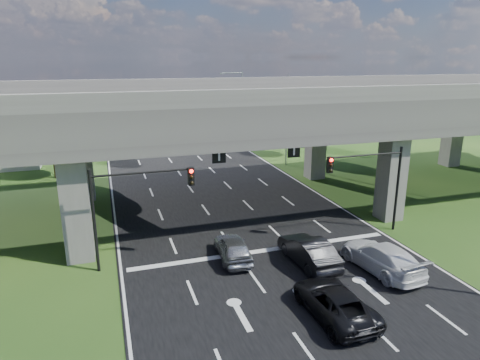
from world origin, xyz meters
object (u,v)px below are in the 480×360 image
signal_right (372,175)px  car_silver (233,248)px  car_white (381,257)px  signal_left (133,198)px  car_trailing (334,302)px  streetlight_far (284,113)px  streetlight_beyond (240,100)px  car_dark (308,251)px

signal_right → car_silver: size_ratio=1.38×
car_white → signal_left: bearing=-26.2°
signal_left → car_trailing: size_ratio=1.17×
car_trailing → signal_right: bearing=-133.4°
streetlight_far → streetlight_beyond: 16.00m
streetlight_far → car_trailing: size_ratio=1.94×
signal_left → streetlight_far: bearing=48.2°
car_white → streetlight_beyond: bearing=-102.4°
car_trailing → car_dark: bearing=-104.9°
streetlight_beyond → car_silver: bearing=-108.4°
streetlight_beyond → car_silver: streetlight_beyond is taller
car_silver → car_dark: (4.04, -1.97, 0.08)m
signal_left → car_white: signal_left is taller
streetlight_far → streetlight_beyond: bearing=90.0°
car_white → car_dark: bearing=-34.8°
signal_right → car_dark: (-6.02, -2.91, -3.34)m
signal_left → streetlight_beyond: (17.92, 36.06, 1.66)m
signal_right → streetlight_beyond: size_ratio=0.60×
signal_left → car_white: size_ratio=1.08×
streetlight_far → car_silver: (-12.34, -21.00, -5.08)m
streetlight_far → streetlight_beyond: (0.00, 16.00, 0.00)m
streetlight_beyond → car_dark: (-8.30, -38.97, -5.00)m
signal_left → car_white: bearing=-20.3°
car_trailing → car_white: bearing=-148.2°
streetlight_beyond → car_white: streetlight_beyond is taller
streetlight_beyond → car_white: bearing=-96.5°
signal_right → signal_left: same height
signal_right → streetlight_far: bearing=83.5°
streetlight_far → car_dark: streetlight_far is taller
streetlight_beyond → car_dark: bearing=-102.0°
streetlight_beyond → car_trailing: (-9.53, -44.12, -5.10)m
streetlight_beyond → car_trailing: bearing=-102.2°
car_white → signal_right: bearing=-122.2°
streetlight_far → car_white: bearing=-100.7°
streetlight_far → car_silver: streetlight_far is taller
streetlight_far → car_white: size_ratio=1.80×
car_trailing → streetlight_beyond: bearing=-103.6°
streetlight_far → car_silver: 24.88m
signal_left → car_trailing: 12.13m
streetlight_beyond → car_silver: size_ratio=2.31×
streetlight_beyond → car_silver: (-12.34, -37.00, -5.08)m
streetlight_beyond → car_silver: 39.33m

